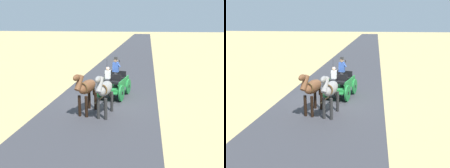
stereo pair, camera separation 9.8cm
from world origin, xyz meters
TOP-DOWN VIEW (x-y plane):
  - ground_plane at (0.00, 0.00)m, footprint 200.00×200.00m
  - road_surface at (0.00, 0.00)m, footprint 6.04×160.00m
  - horse_drawn_carriage at (-0.42, -0.89)m, footprint 1.81×4.51m
  - horse_near_side at (-0.37, 2.17)m, footprint 0.73×2.14m
  - horse_off_side at (0.57, 2.01)m, footprint 0.85×2.15m

SIDE VIEW (x-z plane):
  - ground_plane at x=0.00m, z-range 0.00..0.00m
  - road_surface at x=0.00m, z-range 0.00..0.01m
  - horse_drawn_carriage at x=-0.42m, z-range -0.43..2.07m
  - horse_near_side at x=-0.37m, z-range 0.22..2.43m
  - horse_off_side at x=0.57m, z-range 0.22..2.43m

